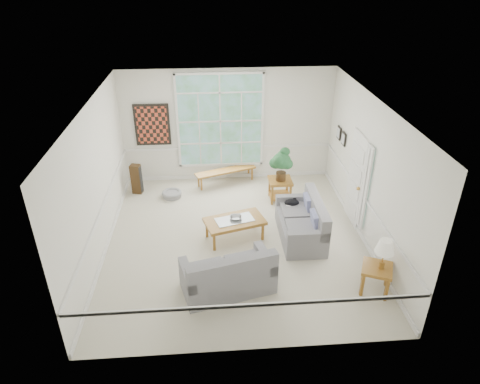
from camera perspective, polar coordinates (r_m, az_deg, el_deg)
name	(u,v)px	position (r m, az deg, el deg)	size (l,w,h in m)	color
floor	(236,239)	(9.35, -0.52, -6.29)	(5.50, 6.00, 0.01)	beige
ceiling	(235,104)	(8.01, -0.62, 11.60)	(5.50, 6.00, 0.02)	white
wall_back	(228,126)	(11.33, -1.61, 8.80)	(5.50, 0.02, 3.00)	white
wall_front	(251,274)	(6.05, 1.41, -10.88)	(5.50, 0.02, 3.00)	white
wall_left	(96,182)	(8.85, -18.64, 1.25)	(0.02, 6.00, 3.00)	white
wall_right	(370,173)	(9.15, 16.89, 2.48)	(0.02, 6.00, 3.00)	white
window_back	(220,121)	(11.23, -2.65, 9.42)	(2.30, 0.08, 2.40)	white
entry_door	(356,179)	(9.84, 15.16, 1.68)	(0.08, 0.90, 2.10)	white
door_sidelight	(366,188)	(9.27, 16.42, 0.46)	(0.08, 0.26, 1.90)	white
wall_art	(152,125)	(11.33, -11.62, 8.76)	(0.90, 0.06, 1.10)	maroon
wall_frame_near	(343,139)	(10.63, 13.61, 6.90)	(0.04, 0.26, 0.32)	black
wall_frame_far	(339,133)	(10.98, 13.02, 7.69)	(0.04, 0.26, 0.32)	black
loveseat_right	(301,219)	(9.25, 8.11, -3.64)	(0.86, 1.66, 0.90)	gray
loveseat_front	(228,269)	(7.82, -1.67, -10.27)	(1.63, 0.84, 0.88)	gray
coffee_table	(235,229)	(9.24, -0.72, -4.96)	(1.25, 0.68, 0.47)	#936021
pewter_bowl	(236,218)	(9.12, -0.55, -3.43)	(0.31, 0.31, 0.08)	gray
window_bench	(226,177)	(11.52, -1.92, 2.06)	(1.65, 0.32, 0.39)	#936021
end_table	(280,190)	(10.71, 5.32, 0.31)	(0.56, 0.56, 0.56)	#936021
houseplant	(281,165)	(10.38, 5.54, 3.67)	(0.49, 0.49, 0.84)	#23572F
side_table	(375,279)	(8.26, 17.58, -10.98)	(0.52, 0.52, 0.53)	#936021
table_lamp	(384,254)	(7.93, 18.61, -7.89)	(0.34, 0.34, 0.58)	white
pet_bed	(172,194)	(11.04, -9.07, -0.27)	(0.50, 0.50, 0.15)	gray
floor_speaker	(137,179)	(11.26, -13.63, 1.70)	(0.24, 0.19, 0.79)	#372411
cat	(292,202)	(9.68, 6.92, -1.38)	(0.34, 0.24, 0.16)	black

